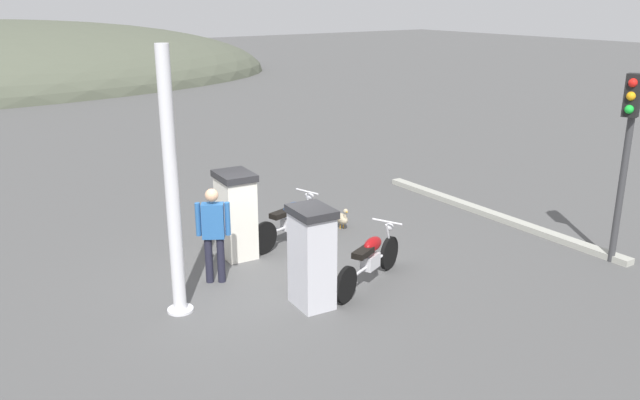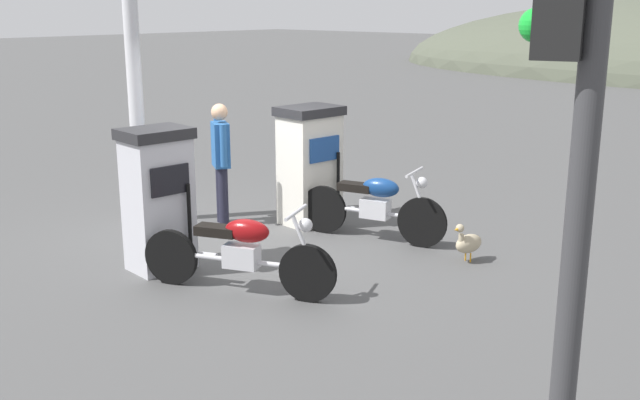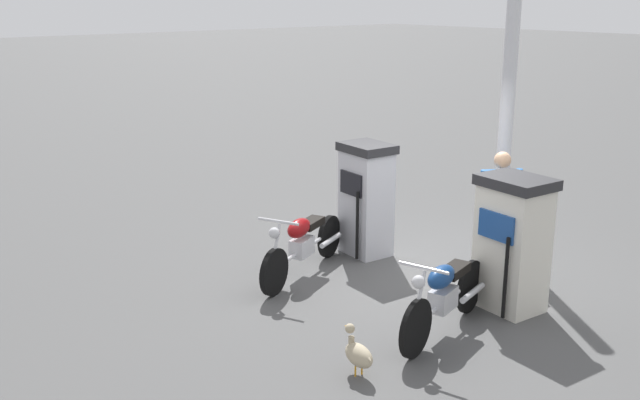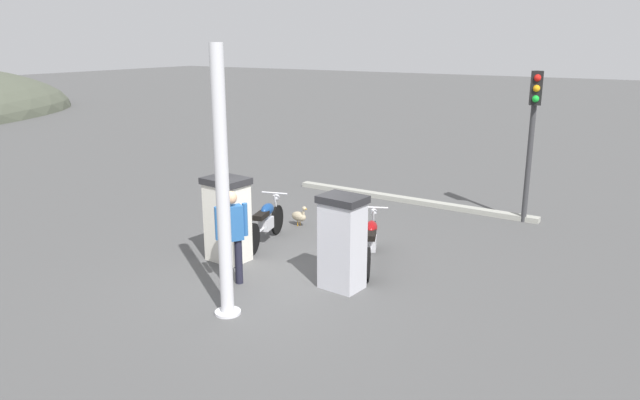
# 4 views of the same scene
# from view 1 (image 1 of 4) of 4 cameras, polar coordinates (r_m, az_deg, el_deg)

# --- Properties ---
(ground_plane) EXTENTS (120.00, 120.00, 0.00)m
(ground_plane) POSITION_cam_1_polar(r_m,az_deg,el_deg) (11.30, -4.25, -6.80)
(ground_plane) COLOR #4C4C4C
(fuel_pump_near) EXTENTS (0.66, 0.78, 1.60)m
(fuel_pump_near) POSITION_cam_1_polar(r_m,az_deg,el_deg) (10.02, -0.70, -4.96)
(fuel_pump_near) COLOR silver
(fuel_pump_near) RESTS_ON ground
(fuel_pump_far) EXTENTS (0.71, 0.85, 1.60)m
(fuel_pump_far) POSITION_cam_1_polar(r_m,az_deg,el_deg) (12.01, -7.34, -1.23)
(fuel_pump_far) COLOR silver
(fuel_pump_far) RESTS_ON ground
(motorcycle_near_pump) EXTENTS (1.99, 0.98, 0.94)m
(motorcycle_near_pump) POSITION_cam_1_polar(r_m,az_deg,el_deg) (10.91, 4.37, -5.16)
(motorcycle_near_pump) COLOR black
(motorcycle_near_pump) RESTS_ON ground
(motorcycle_far_pump) EXTENTS (1.92, 0.71, 0.95)m
(motorcycle_far_pump) POSITION_cam_1_polar(r_m,az_deg,el_deg) (12.63, -2.68, -1.78)
(motorcycle_far_pump) COLOR black
(motorcycle_far_pump) RESTS_ON ground
(attendant_person) EXTENTS (0.53, 0.37, 1.64)m
(attendant_person) POSITION_cam_1_polar(r_m,az_deg,el_deg) (10.91, -9.30, -2.56)
(attendant_person) COLOR #1E1E2D
(attendant_person) RESTS_ON ground
(wandering_duck) EXTENTS (0.26, 0.48, 0.48)m
(wandering_duck) POSITION_cam_1_polar(r_m,az_deg,el_deg) (13.48, 1.94, -1.60)
(wandering_duck) COLOR tan
(wandering_duck) RESTS_ON ground
(roadside_traffic_light) EXTENTS (0.40, 0.29, 3.40)m
(roadside_traffic_light) POSITION_cam_1_polar(r_m,az_deg,el_deg) (12.36, 25.30, 5.08)
(roadside_traffic_light) COLOR #38383A
(roadside_traffic_light) RESTS_ON ground
(canopy_support_pole) EXTENTS (0.40, 0.40, 4.02)m
(canopy_support_pole) POSITION_cam_1_polar(r_m,az_deg,el_deg) (9.68, -12.82, 0.81)
(canopy_support_pole) COLOR silver
(canopy_support_pole) RESTS_ON ground
(road_edge_kerb) EXTENTS (0.35, 6.48, 0.12)m
(road_edge_kerb) POSITION_cam_1_polar(r_m,az_deg,el_deg) (14.71, 14.81, -1.24)
(road_edge_kerb) COLOR #9E9E93
(road_edge_kerb) RESTS_ON ground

